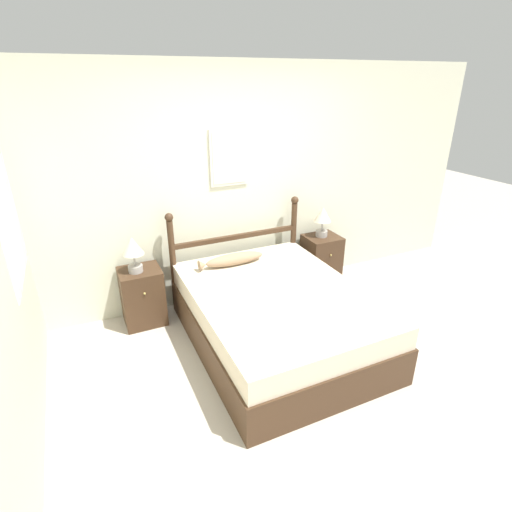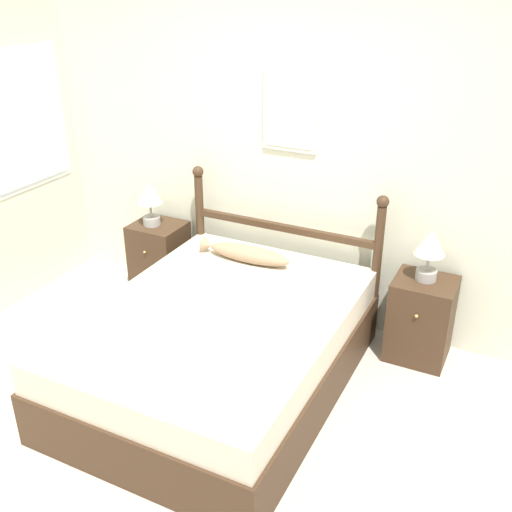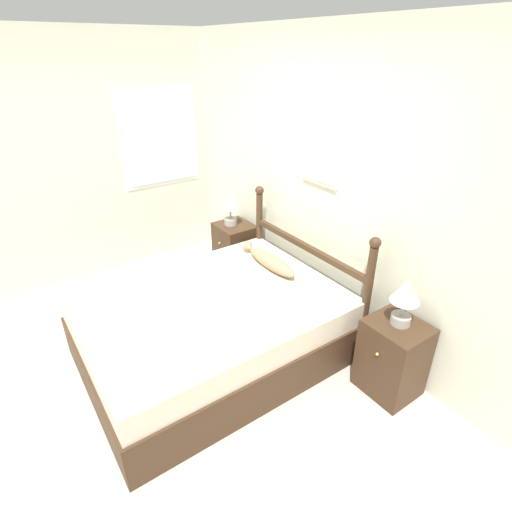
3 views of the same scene
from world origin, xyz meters
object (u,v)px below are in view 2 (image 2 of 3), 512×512
object	(u,v)px
table_lamp_right	(430,248)
fish_pillow	(246,253)
nightstand_left	(160,257)
bed	(220,348)
nightstand_right	(421,319)
table_lamp_left	(150,197)

from	to	relation	value
table_lamp_right	fish_pillow	bearing A→B (deg)	-169.89
nightstand_left	table_lamp_right	xyz separation A→B (m)	(2.18, 0.02, 0.54)
bed	nightstand_right	xyz separation A→B (m)	(1.10, 0.91, 0.02)
nightstand_left	fish_pillow	distance (m)	1.00
bed	table_lamp_right	size ratio (longest dim) A/B	5.57
table_lamp_left	table_lamp_right	bearing A→B (deg)	1.13
bed	table_lamp_left	size ratio (longest dim) A/B	5.57
nightstand_right	table_lamp_right	size ratio (longest dim) A/B	1.66
nightstand_right	table_lamp_left	distance (m)	2.29
bed	fish_pillow	distance (m)	0.80
fish_pillow	table_lamp_left	bearing A→B (deg)	169.38
fish_pillow	table_lamp_right	bearing A→B (deg)	10.11
nightstand_left	nightstand_right	size ratio (longest dim) A/B	1.00
nightstand_right	fish_pillow	distance (m)	1.32
bed	nightstand_left	world-z (taller)	nightstand_left
nightstand_left	fish_pillow	size ratio (longest dim) A/B	0.86
fish_pillow	nightstand_right	bearing A→B (deg)	9.27
nightstand_right	fish_pillow	xyz separation A→B (m)	(-1.26, -0.21, 0.33)
table_lamp_left	fish_pillow	xyz separation A→B (m)	(0.96, -0.18, -0.22)
bed	nightstand_left	bearing A→B (deg)	140.39
nightstand_right	table_lamp_left	size ratio (longest dim) A/B	1.66
table_lamp_left	fish_pillow	distance (m)	1.00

